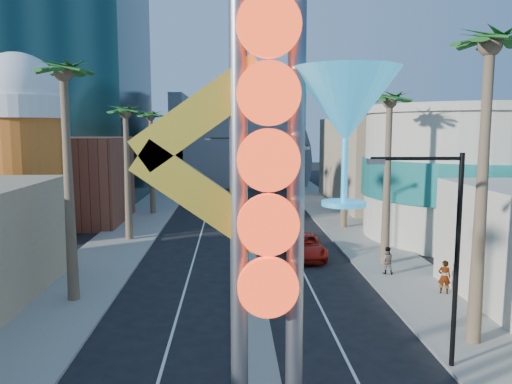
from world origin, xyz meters
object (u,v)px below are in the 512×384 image
Objects in this scene: pedestrian_a at (444,277)px; pedestrian_b at (387,260)px; neon_sign at (301,192)px; red_pickup at (304,246)px.

pedestrian_a is 4.18m from pedestrian_b.
neon_sign reaches higher than pedestrian_a.
red_pickup is at bearing 81.39° from neon_sign.
pedestrian_b is at bearing -47.07° from red_pickup.
red_pickup is 3.43× the size of pedestrian_b.
neon_sign reaches higher than pedestrian_b.
red_pickup is 3.14× the size of pedestrian_a.
red_pickup is 6.36m from pedestrian_b.
pedestrian_b is (7.58, 16.69, -6.33)m from neon_sign.
red_pickup is 10.44m from pedestrian_a.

